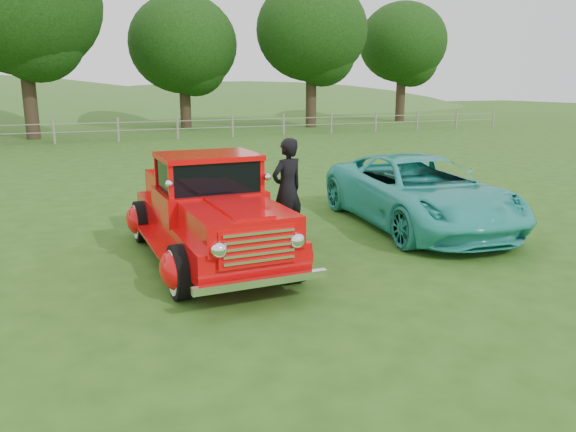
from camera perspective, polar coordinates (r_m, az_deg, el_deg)
name	(u,v)px	position (r m, az deg, el deg)	size (l,w,h in m)	color
ground	(280,275)	(8.63, -0.85, -6.04)	(140.00, 140.00, 0.00)	#295115
distant_hills	(45,153)	(67.45, -23.44, 5.92)	(116.00, 60.00, 18.00)	#3D6625
fence_line	(118,129)	(29.80, -16.88, 8.42)	(48.00, 0.12, 1.20)	gray
tree_near_west	(20,2)	(32.82, -25.59, 18.98)	(8.00, 8.00, 10.42)	#302618
tree_near_east	(183,44)	(37.51, -10.63, 16.76)	(6.80, 6.80, 8.33)	#302618
tree_mid_east	(312,31)	(38.23, 2.42, 18.28)	(7.20, 7.20, 9.44)	#302618
tree_far_east	(403,43)	(45.22, 11.59, 16.87)	(6.60, 6.60, 8.86)	#302618
red_pickup	(208,213)	(9.24, -8.09, 0.29)	(2.29, 5.01, 1.78)	black
teal_sedan	(419,192)	(11.69, 13.16, 2.40)	(2.37, 5.14, 1.43)	#2CB3A7
man	(287,189)	(10.42, -0.08, 2.75)	(0.69, 0.45, 1.89)	black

